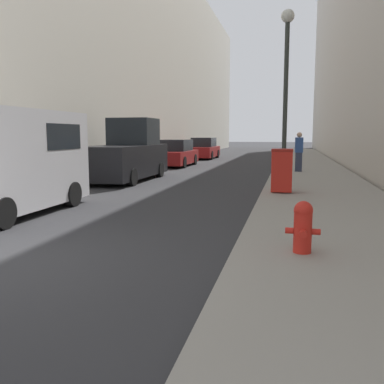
% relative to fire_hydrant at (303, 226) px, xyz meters
% --- Properties ---
extents(sidewalk_right, '(3.63, 60.00, 0.13)m').
position_rel_fire_hydrant_xyz_m(sidewalk_right, '(0.79, 16.73, -0.47)').
color(sidewalk_right, gray).
rests_on(sidewalk_right, ground).
extents(building_left_glass, '(12.00, 60.00, 15.03)m').
position_rel_fire_hydrant_xyz_m(building_left_glass, '(-14.77, 24.73, 6.98)').
color(building_left_glass, beige).
rests_on(building_left_glass, ground).
extents(fire_hydrant, '(0.50, 0.39, 0.77)m').
position_rel_fire_hydrant_xyz_m(fire_hydrant, '(0.00, 0.00, 0.00)').
color(fire_hydrant, red).
rests_on(fire_hydrant, sidewalk_right).
extents(trash_bin, '(0.62, 0.70, 1.30)m').
position_rel_fire_hydrant_xyz_m(trash_bin, '(-0.44, 6.70, 0.26)').
color(trash_bin, red).
rests_on(trash_bin, sidewalk_right).
extents(lamppost, '(0.45, 0.45, 5.91)m').
position_rel_fire_hydrant_xyz_m(lamppost, '(-0.43, 9.09, 3.19)').
color(lamppost, '#2D332D').
rests_on(lamppost, sidewalk_right).
extents(white_van, '(2.14, 4.48, 2.42)m').
position_rel_fire_hydrant_xyz_m(white_van, '(-6.65, 2.37, 0.79)').
color(white_van, silver).
rests_on(white_van, ground).
extents(pickup_truck, '(2.01, 5.44, 2.52)m').
position_rel_fire_hydrant_xyz_m(pickup_truck, '(-6.65, 10.03, 0.49)').
color(pickup_truck, black).
rests_on(pickup_truck, ground).
extents(parked_sedan_near, '(1.85, 4.58, 1.55)m').
position_rel_fire_hydrant_xyz_m(parked_sedan_near, '(-6.76, 17.97, 0.17)').
color(parked_sedan_near, maroon).
rests_on(parked_sedan_near, ground).
extents(parked_sedan_far, '(1.85, 4.58, 1.60)m').
position_rel_fire_hydrant_xyz_m(parked_sedan_far, '(-6.66, 25.89, 0.19)').
color(parked_sedan_far, maroon).
rests_on(parked_sedan_far, ground).
extents(pedestrian_on_sidewalk, '(0.37, 0.24, 1.82)m').
position_rel_fire_hydrant_xyz_m(pedestrian_on_sidewalk, '(0.19, 14.22, 0.51)').
color(pedestrian_on_sidewalk, '#2D3347').
rests_on(pedestrian_on_sidewalk, sidewalk_right).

